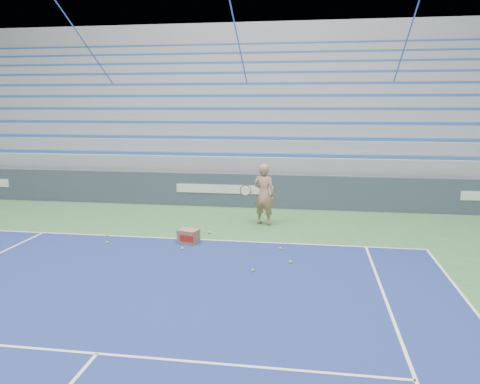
# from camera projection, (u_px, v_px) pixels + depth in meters

# --- Properties ---
(sponsor_barrier) EXTENTS (30.00, 0.32, 1.10)m
(sponsor_barrier) POSITION_uv_depth(u_px,v_px,m) (225.00, 190.00, 15.40)
(sponsor_barrier) COLOR #374254
(sponsor_barrier) RESTS_ON ground
(bleachers) EXTENTS (31.00, 9.15, 7.30)m
(bleachers) POSITION_uv_depth(u_px,v_px,m) (248.00, 127.00, 20.63)
(bleachers) COLOR #96999E
(bleachers) RESTS_ON ground
(tennis_player) EXTENTS (0.97, 0.91, 1.72)m
(tennis_player) POSITION_uv_depth(u_px,v_px,m) (264.00, 194.00, 12.99)
(tennis_player) COLOR tan
(tennis_player) RESTS_ON ground
(ball_box) EXTENTS (0.53, 0.46, 0.34)m
(ball_box) POSITION_uv_depth(u_px,v_px,m) (188.00, 236.00, 11.30)
(ball_box) COLOR #8E6645
(ball_box) RESTS_ON ground
(tennis_ball_0) EXTENTS (0.07, 0.07, 0.07)m
(tennis_ball_0) POSITION_uv_depth(u_px,v_px,m) (107.00, 243.00, 11.28)
(tennis_ball_0) COLOR #AED22B
(tennis_ball_0) RESTS_ON ground
(tennis_ball_1) EXTENTS (0.07, 0.07, 0.07)m
(tennis_ball_1) POSITION_uv_depth(u_px,v_px,m) (209.00, 233.00, 12.16)
(tennis_ball_1) COLOR #AED22B
(tennis_ball_1) RESTS_ON ground
(tennis_ball_2) EXTENTS (0.07, 0.07, 0.07)m
(tennis_ball_2) POSITION_uv_depth(u_px,v_px,m) (253.00, 270.00, 9.38)
(tennis_ball_2) COLOR #AED22B
(tennis_ball_2) RESTS_ON ground
(tennis_ball_3) EXTENTS (0.07, 0.07, 0.07)m
(tennis_ball_3) POSITION_uv_depth(u_px,v_px,m) (182.00, 249.00, 10.80)
(tennis_ball_3) COLOR #AED22B
(tennis_ball_3) RESTS_ON ground
(tennis_ball_4) EXTENTS (0.07, 0.07, 0.07)m
(tennis_ball_4) POSITION_uv_depth(u_px,v_px,m) (290.00, 262.00, 9.88)
(tennis_ball_4) COLOR #AED22B
(tennis_ball_4) RESTS_ON ground
(tennis_ball_5) EXTENTS (0.07, 0.07, 0.07)m
(tennis_ball_5) POSITION_uv_depth(u_px,v_px,m) (108.00, 235.00, 11.97)
(tennis_ball_5) COLOR #AED22B
(tennis_ball_5) RESTS_ON ground
(tennis_ball_6) EXTENTS (0.07, 0.07, 0.07)m
(tennis_ball_6) POSITION_uv_depth(u_px,v_px,m) (281.00, 249.00, 10.81)
(tennis_ball_6) COLOR #AED22B
(tennis_ball_6) RESTS_ON ground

